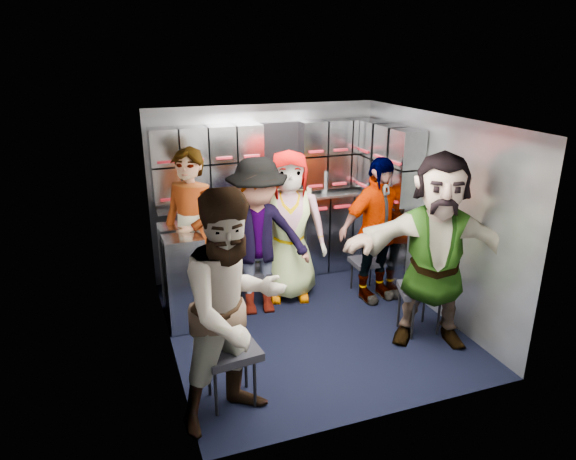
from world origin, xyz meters
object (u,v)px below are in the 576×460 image
object	(u,v)px
attendant_standing	(192,235)
jump_seat_mid_left	(254,273)
jump_seat_near_left	(230,354)
jump_seat_near_right	(420,293)
jump_seat_center	(284,262)
attendant_arc_a	(234,310)
attendant_arc_b	(258,238)
attendant_arc_e	(436,251)
jump_seat_mid_right	(366,263)
attendant_arc_c	(289,226)
attendant_arc_d	(376,230)

from	to	relation	value
attendant_standing	jump_seat_mid_left	bearing A→B (deg)	40.09
jump_seat_near_left	jump_seat_near_right	xyz separation A→B (m)	(2.04, 0.44, -0.02)
jump_seat_center	attendant_arc_a	world-z (taller)	attendant_arc_a
attendant_standing	attendant_arc_b	distance (m)	0.68
attendant_arc_e	jump_seat_mid_right	bearing A→B (deg)	120.06
attendant_arc_b	attendant_standing	bearing A→B (deg)	170.58
attendant_arc_c	attendant_arc_d	world-z (taller)	attendant_arc_c
jump_seat_near_left	attendant_arc_a	xyz separation A→B (m)	(0.00, -0.18, 0.48)
jump_seat_mid_right	attendant_standing	bearing A→B (deg)	175.54
jump_seat_center	jump_seat_near_left	bearing A→B (deg)	-120.86
attendant_standing	jump_seat_near_right	bearing A→B (deg)	11.92
attendant_standing	attendant_arc_c	distance (m)	1.08
attendant_arc_a	attendant_arc_c	distance (m)	2.10
attendant_arc_e	attendant_arc_c	bearing A→B (deg)	151.76
jump_seat_center	attendant_arc_a	size ratio (longest dim) A/B	0.23
jump_seat_near_left	jump_seat_mid_right	world-z (taller)	jump_seat_near_left
jump_seat_mid_right	attendant_arc_e	bearing A→B (deg)	-86.14
attendant_arc_e	attendant_arc_a	bearing A→B (deg)	-141.51
jump_seat_center	attendant_arc_d	size ratio (longest dim) A/B	0.26
attendant_arc_a	attendant_arc_d	world-z (taller)	attendant_arc_a
jump_seat_near_right	attendant_arc_a	size ratio (longest dim) A/B	0.28
jump_seat_mid_right	jump_seat_near_left	bearing A→B (deg)	-143.90
attendant_standing	jump_seat_near_left	bearing A→B (deg)	-48.91
jump_seat_near_left	attendant_arc_b	world-z (taller)	attendant_arc_b
jump_seat_center	attendant_arc_a	xyz separation A→B (m)	(-1.07, -1.98, 0.57)
attendant_arc_c	attendant_arc_e	xyz separation A→B (m)	(0.97, -1.35, 0.08)
attendant_arc_e	jump_seat_mid_left	bearing A→B (deg)	162.97
jump_seat_mid_right	attendant_standing	distance (m)	2.04
jump_seat_mid_left	jump_seat_mid_right	distance (m)	1.32
attendant_standing	attendant_arc_d	distance (m)	1.99
jump_seat_mid_left	attendant_arc_d	size ratio (longest dim) A/B	0.25
jump_seat_near_left	attendant_arc_d	xyz separation A→B (m)	(1.96, 1.25, 0.38)
jump_seat_mid_right	attendant_arc_b	world-z (taller)	attendant_arc_b
jump_seat_near_right	attendant_arc_b	bearing A→B (deg)	145.72
attendant_arc_c	attendant_arc_d	bearing A→B (deg)	-7.57
jump_seat_center	jump_seat_near_right	xyz separation A→B (m)	(0.97, -1.35, 0.07)
attendant_arc_c	attendant_arc_b	bearing A→B (deg)	-137.20
attendant_standing	attendant_arc_c	bearing A→B (deg)	42.89
attendant_arc_a	jump_seat_mid_left	bearing A→B (deg)	50.48
attendant_arc_a	attendant_arc_e	distance (m)	2.09
attendant_arc_a	attendant_arc_b	bearing A→B (deg)	48.38
jump_seat_mid_left	attendant_arc_d	distance (m)	1.43
jump_seat_mid_left	attendant_arc_b	distance (m)	0.52
attendant_arc_d	jump_seat_center	bearing A→B (deg)	138.54
jump_seat_mid_right	attendant_arc_b	xyz separation A→B (m)	(-1.31, -0.04, 0.50)
jump_seat_center	jump_seat_mid_right	xyz separation A→B (m)	(0.89, -0.37, -0.00)
jump_seat_center	attendant_arc_b	distance (m)	0.77
jump_seat_near_left	jump_seat_mid_left	size ratio (longest dim) A/B	1.22
jump_seat_center	attendant_arc_d	xyz separation A→B (m)	(0.89, -0.55, 0.46)
jump_seat_near_right	attendant_standing	xyz separation A→B (m)	(-2.04, 1.14, 0.47)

